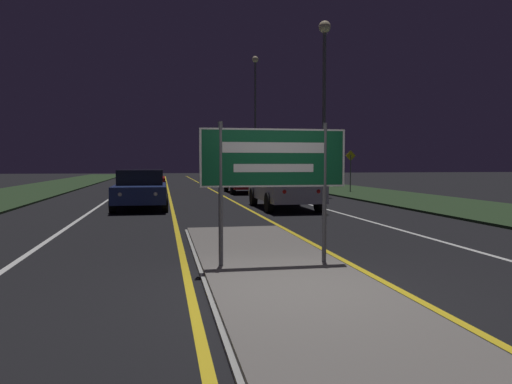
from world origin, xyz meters
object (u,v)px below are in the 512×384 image
object	(u,v)px
highway_sign	(274,164)
car_receding_0	(284,188)
streetlight_right_far	(255,100)
streetlight_right_near	(324,73)
warning_sign	(351,167)
car_approaching_0	(141,189)
car_approaching_1	(148,181)
car_receding_1	(244,180)

from	to	relation	value
highway_sign	car_receding_0	xyz separation A→B (m)	(2.73, 10.30, -0.90)
highway_sign	streetlight_right_far	size ratio (longest dim) A/B	0.21
highway_sign	car_receding_0	distance (m)	10.69
streetlight_right_far	car_receding_0	size ratio (longest dim) A/B	2.34
streetlight_right_near	warning_sign	bearing A→B (deg)	44.56
highway_sign	car_approaching_0	bearing A→B (deg)	102.60
streetlight_right_near	car_approaching_1	distance (m)	11.24
streetlight_right_far	warning_sign	world-z (taller)	streetlight_right_far
car_receding_0	car_approaching_0	size ratio (longest dim) A/B	1.10
car_approaching_1	car_receding_0	bearing A→B (deg)	-63.48
car_receding_0	car_approaching_1	xyz separation A→B (m)	(-5.25, 10.53, -0.05)
streetlight_right_far	streetlight_right_near	bearing A→B (deg)	-90.20
streetlight_right_near	highway_sign	bearing A→B (deg)	-110.78
streetlight_right_near	car_approaching_0	distance (m)	12.15
streetlight_right_far	car_approaching_1	bearing A→B (deg)	-119.48
car_receding_0	car_receding_1	distance (m)	10.04
streetlight_right_far	car_approaching_0	size ratio (longest dim) A/B	2.59
car_receding_0	warning_sign	xyz separation A→B (m)	(6.20, 9.26, 0.71)
car_receding_0	car_receding_1	xyz separation A→B (m)	(0.14, 10.04, -0.05)
streetlight_right_near	car_approaching_1	size ratio (longest dim) A/B	1.94
car_approaching_1	streetlight_right_near	bearing A→B (deg)	-21.92
highway_sign	car_receding_1	xyz separation A→B (m)	(2.86, 20.34, -0.95)
highway_sign	car_approaching_1	world-z (taller)	highway_sign
streetlight_right_far	car_receding_1	world-z (taller)	streetlight_right_far
streetlight_right_near	car_receding_1	xyz separation A→B (m)	(-3.66, 3.15, -5.58)
car_receding_1	car_receding_0	bearing A→B (deg)	-90.78
streetlight_right_far	car_receding_1	bearing A→B (deg)	-102.64
streetlight_right_near	warning_sign	world-z (taller)	streetlight_right_near
streetlight_right_far	warning_sign	bearing A→B (deg)	-82.35
highway_sign	warning_sign	bearing A→B (deg)	65.46
car_receding_0	car_receding_1	world-z (taller)	car_receding_0
car_receding_0	car_approaching_1	world-z (taller)	car_receding_0
highway_sign	car_approaching_0	distance (m)	11.57
streetlight_right_near	car_receding_0	size ratio (longest dim) A/B	1.86
highway_sign	car_receding_0	size ratio (longest dim) A/B	0.48
car_receding_0	highway_sign	bearing A→B (deg)	-104.82
car_receding_1	warning_sign	size ratio (longest dim) A/B	2.01
car_receding_1	car_approaching_1	bearing A→B (deg)	174.80
car_receding_1	car_approaching_0	xyz separation A→B (m)	(-5.38, -9.08, 0.02)
streetlight_right_far	car_approaching_1	size ratio (longest dim) A/B	2.45
highway_sign	car_approaching_0	xyz separation A→B (m)	(-2.52, 11.26, -0.93)
car_approaching_0	car_receding_0	bearing A→B (deg)	-10.35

